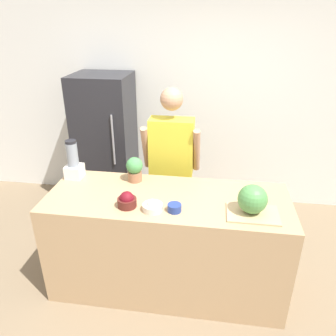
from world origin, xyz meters
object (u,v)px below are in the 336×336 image
Objects in this scene: potted_plant at (135,169)px; watermelon at (253,199)px; person at (171,168)px; bowl_cherries at (127,201)px; bowl_small_blue at (174,208)px; refrigerator at (106,143)px; bowl_cream at (153,206)px; blender at (73,163)px.

watermelon is at bearing -21.66° from potted_plant.
person is 11.18× the size of bowl_cherries.
watermelon is (0.74, -0.86, 0.19)m from person.
person is 1.15m from watermelon.
bowl_small_blue is at bearing -47.17° from potted_plant.
refrigerator is 2.25m from watermelon.
potted_plant is (-0.27, -0.46, 0.19)m from person.
bowl_cherries is 0.96× the size of bowl_cream.
blender is at bearing -178.55° from potted_plant.
person reaches higher than potted_plant.
person is at bearing 59.13° from potted_plant.
bowl_cherries reaches higher than bowl_small_blue.
person is 15.71× the size of bowl_small_blue.
watermelon is 1.63m from blender.
refrigerator reaches higher than blender.
bowl_cream is at bearing -61.63° from potted_plant.
potted_plant reaches higher than bowl_small_blue.
bowl_cherries is 0.42× the size of blender.
person reaches higher than watermelon.
potted_plant is (0.57, 0.01, -0.03)m from blender.
bowl_small_blue is 0.48× the size of potted_plant.
blender is 0.57m from potted_plant.
watermelon reaches higher than potted_plant.
refrigerator is 1.82m from bowl_cream.
blender reaches higher than watermelon.
bowl_small_blue is at bearing -23.95° from blender.
refrigerator is 15.64× the size of bowl_small_blue.
blender is (-0.83, 0.46, 0.11)m from bowl_cream.
bowl_small_blue is at bearing -55.65° from refrigerator.
bowl_cream is at bearing -7.43° from bowl_cherries.
bowl_cream is at bearing -28.87° from blender.
refrigerator reaches higher than bowl_cream.
watermelon is 0.99× the size of potted_plant.
potted_plant is at bearing 118.37° from bowl_cream.
blender is at bearing 156.05° from bowl_small_blue.
bowl_cream is 0.43× the size of blender.
refrigerator is 1.13m from person.
bowl_cream is 1.46× the size of bowl_small_blue.
refrigerator is at bearing 119.68° from bowl_cream.
bowl_cherries is at bearing -104.45° from person.
blender is (0.07, -1.12, 0.24)m from refrigerator.
refrigerator reaches higher than watermelon.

